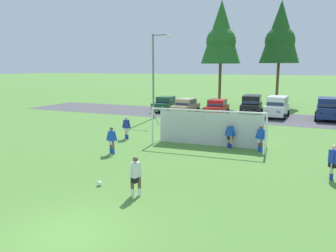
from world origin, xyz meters
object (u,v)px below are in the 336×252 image
at_px(player_winger_right, 126,128).
at_px(parked_car_slot_far_left, 165,104).
at_px(player_defender_far, 261,139).
at_px(player_trailing_back, 136,176).
at_px(parked_car_slot_right, 327,109).
at_px(player_striker_near, 333,162).
at_px(soccer_ball, 99,183).
at_px(player_midfield_center, 230,136).
at_px(soccer_goal, 209,127).
at_px(parked_car_slot_center, 252,105).
at_px(player_winger_left, 112,141).
at_px(parked_car_slot_center_left, 217,107).
at_px(parked_car_slot_center_right, 277,107).
at_px(street_lamp, 155,76).
at_px(parked_car_slot_left, 186,106).

relative_size(player_winger_right, parked_car_slot_far_left, 0.38).
bearing_deg(player_winger_right, player_defender_far, 0.71).
bearing_deg(player_trailing_back, parked_car_slot_right, 72.67).
bearing_deg(player_striker_near, player_defender_far, 134.28).
bearing_deg(soccer_ball, player_midfield_center, 68.10).
bearing_deg(player_defender_far, soccer_goal, 177.29).
bearing_deg(player_winger_right, parked_car_slot_far_left, 103.60).
distance_m(player_midfield_center, parked_car_slot_center, 15.27).
height_order(player_winger_left, parked_car_slot_far_left, parked_car_slot_far_left).
height_order(soccer_goal, parked_car_slot_right, soccer_goal).
height_order(player_winger_left, parked_car_slot_center, parked_car_slot_center).
bearing_deg(parked_car_slot_center_left, parked_car_slot_center, 25.45).
bearing_deg(parked_car_slot_center_right, player_midfield_center, -95.37).
relative_size(parked_car_slot_center_right, parked_car_slot_right, 1.02).
height_order(player_midfield_center, street_lamp, street_lamp).
distance_m(parked_car_slot_center, street_lamp, 10.94).
xyz_separation_m(soccer_goal, parked_car_slot_center_right, (2.83, 14.93, -0.18)).
height_order(player_winger_right, parked_car_slot_right, parked_car_slot_right).
bearing_deg(parked_car_slot_right, parked_car_slot_center_right, -176.03).
height_order(player_striker_near, parked_car_slot_left, parked_car_slot_left).
distance_m(player_winger_right, parked_car_slot_left, 13.53).
height_order(soccer_goal, parked_car_slot_center_left, soccer_goal).
relative_size(player_midfield_center, player_winger_left, 1.00).
xyz_separation_m(soccer_goal, parked_car_slot_left, (-6.60, 13.25, -0.42)).
bearing_deg(soccer_ball, player_trailing_back, -9.57).
xyz_separation_m(soccer_goal, player_midfield_center, (1.42, 0.01, -0.47)).
distance_m(player_winger_right, player_trailing_back, 10.84).
xyz_separation_m(soccer_ball, parked_car_slot_center_right, (5.05, 23.99, 1.00)).
distance_m(parked_car_slot_far_left, street_lamp, 6.56).
bearing_deg(player_trailing_back, soccer_ball, 170.43).
height_order(parked_car_slot_left, parked_car_slot_right, parked_car_slot_right).
height_order(parked_car_slot_left, street_lamp, street_lamp).
bearing_deg(parked_car_slot_far_left, player_striker_near, -48.04).
distance_m(player_midfield_center, player_winger_right, 7.49).
xyz_separation_m(player_winger_right, parked_car_slot_left, (-0.54, 13.52, 0.05)).
distance_m(player_striker_near, parked_car_slot_center, 20.48).
distance_m(parked_car_slot_left, parked_car_slot_center_left, 3.43).
height_order(soccer_ball, player_midfield_center, player_midfield_center).
distance_m(soccer_ball, street_lamp, 19.71).
height_order(soccer_ball, street_lamp, street_lamp).
xyz_separation_m(player_defender_far, player_trailing_back, (-3.56, -9.24, 0.00)).
xyz_separation_m(soccer_ball, parked_car_slot_left, (-4.38, 22.31, 0.77)).
bearing_deg(parked_car_slot_left, parked_car_slot_right, 8.10).
height_order(player_striker_near, player_defender_far, same).
xyz_separation_m(soccer_ball, player_winger_right, (-3.84, 8.78, 0.71)).
bearing_deg(player_trailing_back, player_winger_right, 122.70).
bearing_deg(parked_car_slot_far_left, player_midfield_center, -52.86).
height_order(player_winger_right, player_trailing_back, same).
height_order(parked_car_slot_right, street_lamp, street_lamp).
distance_m(player_winger_left, parked_car_slot_left, 17.61).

